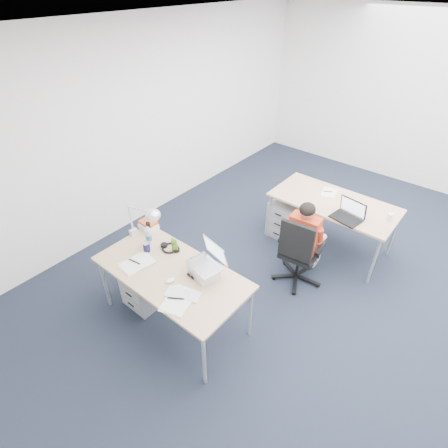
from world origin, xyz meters
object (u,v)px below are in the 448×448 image
Objects in this scene: silver_laptop at (204,262)px; far_cup at (390,217)px; bear_figurine at (174,245)px; drawer_pedestal_near at (147,282)px; seated_person at (306,238)px; desk_near at (172,275)px; drawer_pedestal_far at (287,217)px; desk_lamp at (139,220)px; desk_far at (334,204)px; book_stack at (148,225)px; office_chair at (297,263)px; dark_laptop at (348,211)px; can_koozie at (147,247)px; water_bottle at (148,235)px; headphones at (170,247)px; wireless_keyboard at (183,294)px; sunglasses at (190,277)px; computer_mouse at (170,281)px; cordless_phone at (148,228)px.

far_cup is at bearing 75.36° from silver_laptop.
drawer_pedestal_near is at bearing -161.34° from bear_figurine.
seated_person is 1.95m from drawer_pedestal_near.
drawer_pedestal_far is at bearing 87.72° from desk_near.
desk_near is at bearing -120.28° from seated_person.
silver_laptop is 0.92m from desk_lamp.
book_stack is (-1.42, -1.93, 0.09)m from desk_far.
office_chair is 2.81× the size of dark_laptop.
water_bottle is at bearing 127.88° from can_koozie.
book_stack is at bearing 141.22° from water_bottle.
seated_person is at bearing 42.68° from headphones.
headphones is at bearing 122.99° from wireless_keyboard.
desk_lamp is (-0.62, 0.15, 0.31)m from desk_near.
water_bottle reaches higher than drawer_pedestal_far.
drawer_pedestal_near is 0.82m from sunglasses.
drawer_pedestal_far is (0.09, 2.17, -0.41)m from desk_near.
book_stack is at bearing -151.18° from office_chair.
dark_laptop is (0.88, -0.19, 0.58)m from drawer_pedestal_far.
seated_person is 0.92m from drawer_pedestal_far.
computer_mouse is 0.94× the size of sunglasses.
far_cup is (0.41, 0.31, -0.08)m from dark_laptop.
sunglasses is (0.86, -0.21, -0.07)m from cordless_phone.
computer_mouse is 0.46× the size of book_stack.
office_chair is 3.06× the size of wireless_keyboard.
seated_person is 1.88m from can_koozie.
drawer_pedestal_near is at bearing -73.53° from water_bottle.
bear_figurine is 1.09× the size of cordless_phone.
book_stack is at bearing -137.18° from far_cup.
cordless_phone is (-0.96, 0.42, 0.07)m from wireless_keyboard.
computer_mouse is at bearing -103.08° from dark_laptop.
can_koozie reaches higher than book_stack.
desk_lamp reaches higher than office_chair.
book_stack is (-1.03, 0.16, -0.13)m from silver_laptop.
can_koozie is at bearing -25.78° from desk_lamp.
drawer_pedestal_near is 1.00m from silver_laptop.
silver_laptop is at bearing 1.36° from water_bottle.
silver_laptop is (0.76, 0.17, 0.63)m from drawer_pedestal_near.
desk_near is 2.91× the size of drawer_pedestal_near.
drawer_pedestal_near is 3.22× the size of bear_figurine.
drawer_pedestal_far is 2.23m from can_koozie.
cordless_phone is 0.22m from desk_lamp.
desk_lamp is at bearing -166.14° from silver_laptop.
desk_near is 2.68m from far_cup.
sunglasses is at bearing 4.63° from drawer_pedestal_near.
headphones is at bearing -16.28° from cordless_phone.
desk_near is 2.37m from desk_far.
office_chair reaches higher than cordless_phone.
far_cup is at bearing 46.87° from dark_laptop.
drawer_pedestal_near is at bearing -116.49° from dark_laptop.
dark_laptop is (1.23, 1.74, 0.11)m from headphones.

